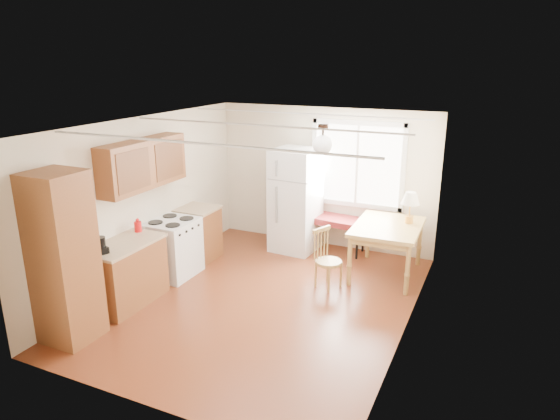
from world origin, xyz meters
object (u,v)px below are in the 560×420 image
Objects in this scene: bench at (329,220)px; dining_table at (387,231)px; refrigerator at (296,200)px; chair at (325,254)px.

dining_table is at bearing -22.03° from bench.
dining_table reaches higher than bench.
refrigerator is 1.28× the size of bench.
dining_table is (1.17, -0.62, 0.16)m from bench.
chair is (0.42, -1.39, -0.06)m from bench.
chair reaches higher than dining_table.
refrigerator reaches higher than dining_table.
bench is at bearing 150.42° from dining_table.
chair is at bearing -135.79° from dining_table.
refrigerator is 0.69m from bench.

